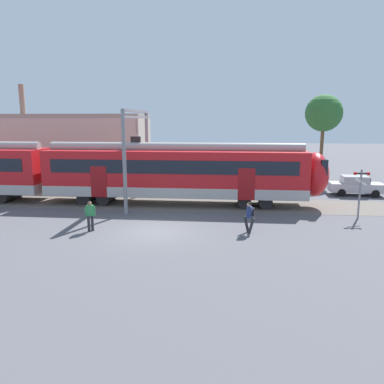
{
  "coord_description": "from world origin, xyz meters",
  "views": [
    {
      "loc": [
        3.88,
        -18.87,
        5.85
      ],
      "look_at": [
        1.65,
        3.06,
        1.6
      ],
      "focal_mm": 35.0,
      "sensor_mm": 36.0,
      "label": 1
    }
  ],
  "objects_px": {
    "pedestrian_green": "(90,213)",
    "pedestrian_navy": "(250,215)",
    "crossing_signal": "(361,186)",
    "parked_car_silver": "(356,185)"
  },
  "relations": [
    {
      "from": "pedestrian_navy",
      "to": "pedestrian_green",
      "type": "bearing_deg",
      "value": -176.5
    },
    {
      "from": "parked_car_silver",
      "to": "crossing_signal",
      "type": "distance_m",
      "value": 7.82
    },
    {
      "from": "parked_car_silver",
      "to": "pedestrian_green",
      "type": "bearing_deg",
      "value": -146.2
    },
    {
      "from": "pedestrian_navy",
      "to": "parked_car_silver",
      "type": "height_order",
      "value": "pedestrian_navy"
    },
    {
      "from": "pedestrian_green",
      "to": "crossing_signal",
      "type": "relative_size",
      "value": 0.56
    },
    {
      "from": "pedestrian_green",
      "to": "pedestrian_navy",
      "type": "height_order",
      "value": "same"
    },
    {
      "from": "pedestrian_navy",
      "to": "parked_car_silver",
      "type": "distance_m",
      "value": 14.15
    },
    {
      "from": "crossing_signal",
      "to": "pedestrian_navy",
      "type": "bearing_deg",
      "value": -151.53
    },
    {
      "from": "pedestrian_navy",
      "to": "crossing_signal",
      "type": "relative_size",
      "value": 0.56
    },
    {
      "from": "pedestrian_green",
      "to": "pedestrian_navy",
      "type": "bearing_deg",
      "value": 3.5
    }
  ]
}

